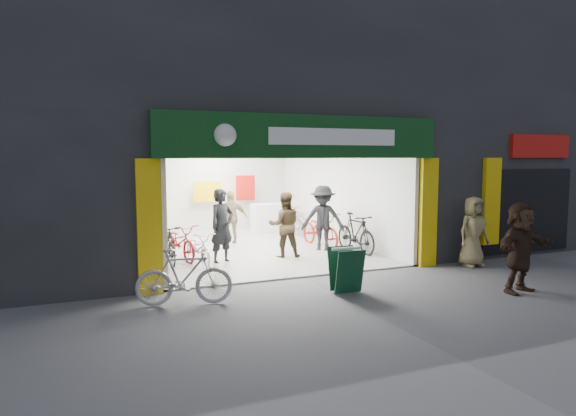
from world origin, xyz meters
TOP-DOWN VIEW (x-y plane):
  - ground at (0.00, 0.00)m, footprint 60.00×60.00m
  - building at (0.91, 4.99)m, footprint 17.00×10.27m
  - bike_left_front at (-1.80, 2.17)m, footprint 0.73×1.64m
  - bike_left_midfront at (-2.50, 2.51)m, footprint 0.57×1.71m
  - bike_left_midback at (-2.10, 2.95)m, footprint 0.98×1.89m
  - bike_left_back at (-2.27, 6.11)m, footprint 0.84×2.01m
  - bike_right_front at (2.50, 2.04)m, footprint 0.58×1.85m
  - bike_right_mid at (2.03, 3.24)m, footprint 0.81×1.98m
  - bike_right_back at (2.14, 5.73)m, footprint 0.76×1.81m
  - parked_bike at (-2.80, -1.00)m, footprint 1.77×0.86m
  - customer_a at (-1.21, 2.17)m, footprint 0.79×0.67m
  - customer_b at (0.47, 2.20)m, footprint 0.98×0.85m
  - customer_c at (1.80, 2.63)m, footprint 1.37×1.21m
  - customer_d at (-0.22, 4.66)m, footprint 0.99×0.51m
  - pedestrian_near at (4.24, -0.50)m, footprint 0.84×0.56m
  - pedestrian_far at (3.37, -2.70)m, footprint 1.71×0.84m
  - sandwich_board at (0.25, -1.42)m, footprint 0.59×0.61m

SIDE VIEW (x-z plane):
  - ground at x=0.00m, z-range 0.00..0.00m
  - bike_left_front at x=-1.80m, z-range 0.00..0.83m
  - bike_left_midback at x=-2.10m, z-range 0.00..0.94m
  - sandwich_board at x=0.25m, z-range 0.04..0.91m
  - bike_left_midfront at x=-2.50m, z-range 0.00..1.01m
  - bike_right_mid at x=2.03m, z-range 0.00..1.02m
  - parked_bike at x=-2.80m, z-range 0.00..1.03m
  - bike_right_back at x=2.14m, z-range 0.00..1.05m
  - bike_right_front at x=2.50m, z-range 0.00..1.10m
  - bike_left_back at x=-2.27m, z-range 0.00..1.17m
  - customer_d at x=-0.22m, z-range 0.00..1.63m
  - pedestrian_near at x=4.24m, z-range 0.00..1.69m
  - customer_b at x=0.47m, z-range 0.00..1.72m
  - pedestrian_far at x=3.37m, z-range 0.00..1.77m
  - customer_c at x=1.80m, z-range 0.00..1.83m
  - customer_a at x=-1.21m, z-range 0.00..1.85m
  - building at x=0.91m, z-range 0.31..8.31m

